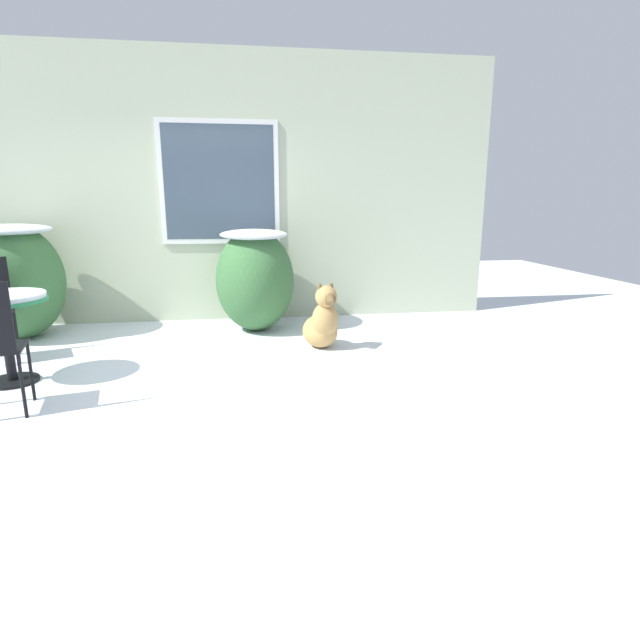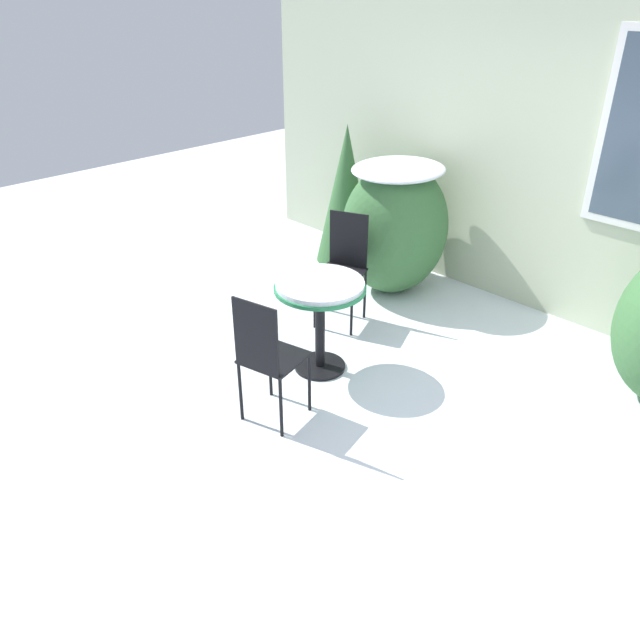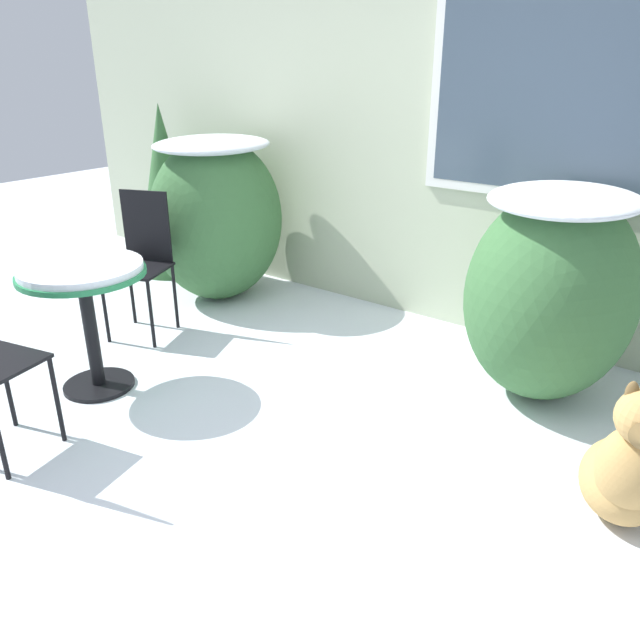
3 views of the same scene
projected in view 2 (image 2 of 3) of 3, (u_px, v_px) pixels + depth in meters
The scene contains 7 objects.
ground_plane at pixel (443, 438), 4.28m from camera, with size 16.00×16.00×0.00m, color silver.
house_wall at pixel (634, 141), 4.81m from camera, with size 8.00×0.10×3.31m.
shrub_left at pixel (395, 225), 5.99m from camera, with size 0.98×1.09×1.28m.
evergreen_bush at pixel (346, 195), 6.61m from camera, with size 0.63×0.63×1.47m.
patio_table at pixel (320, 299), 4.75m from camera, with size 0.70×0.70×0.77m.
patio_chair_near_table at pixel (344, 264), 5.49m from camera, with size 0.50×0.50×0.99m.
patio_chair_far_side at pixel (267, 355), 4.19m from camera, with size 0.46×0.46×0.99m.
Camera 2 is at (1.77, -2.96, 2.80)m, focal length 35.00 mm.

